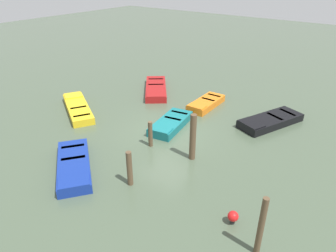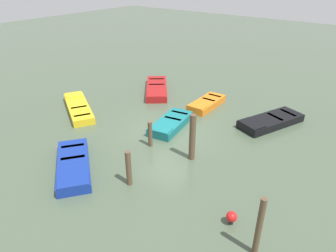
% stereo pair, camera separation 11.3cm
% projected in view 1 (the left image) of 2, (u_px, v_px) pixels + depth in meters
% --- Properties ---
extents(ground_plane, '(80.00, 80.00, 0.00)m').
position_uv_depth(ground_plane, '(168.00, 132.00, 15.68)').
color(ground_plane, '#475642').
extents(rowboat_orange, '(1.17, 2.88, 0.46)m').
position_uv_depth(rowboat_orange, '(206.00, 103.00, 18.41)').
color(rowboat_orange, orange).
rests_on(rowboat_orange, ground_plane).
extents(rowboat_yellow, '(4.16, 3.02, 0.46)m').
position_uv_depth(rowboat_yellow, '(78.00, 108.00, 17.80)').
color(rowboat_yellow, gold).
rests_on(rowboat_yellow, ground_plane).
extents(rowboat_black, '(2.64, 3.92, 0.46)m').
position_uv_depth(rowboat_black, '(270.00, 121.00, 16.35)').
color(rowboat_black, black).
rests_on(rowboat_black, ground_plane).
extents(rowboat_blue, '(3.63, 3.17, 0.46)m').
position_uv_depth(rowboat_blue, '(74.00, 165.00, 12.68)').
color(rowboat_blue, navy).
rests_on(rowboat_blue, ground_plane).
extents(rowboat_teal, '(1.74, 3.18, 0.46)m').
position_uv_depth(rowboat_teal, '(171.00, 123.00, 16.06)').
color(rowboat_teal, '#14666B').
rests_on(rowboat_teal, ground_plane).
extents(rowboat_red, '(3.61, 4.03, 0.46)m').
position_uv_depth(rowboat_red, '(156.00, 89.00, 20.59)').
color(rowboat_red, maroon).
rests_on(rowboat_red, ground_plane).
extents(mooring_piling_far_left, '(0.22, 0.22, 1.47)m').
position_uv_depth(mooring_piling_far_left, '(130.00, 169.00, 11.61)').
color(mooring_piling_far_left, brown).
rests_on(mooring_piling_far_left, ground_plane).
extents(mooring_piling_center, '(0.20, 0.20, 1.26)m').
position_uv_depth(mooring_piling_center, '(150.00, 134.00, 14.20)').
color(mooring_piling_center, brown).
rests_on(mooring_piling_center, ground_plane).
extents(mooring_piling_mid_right, '(0.18, 0.18, 2.07)m').
position_uv_depth(mooring_piling_mid_right, '(261.00, 227.00, 8.63)').
color(mooring_piling_mid_right, brown).
rests_on(mooring_piling_mid_right, ground_plane).
extents(mooring_piling_near_right, '(0.27, 0.27, 2.14)m').
position_uv_depth(mooring_piling_near_right, '(193.00, 137.00, 13.05)').
color(mooring_piling_near_right, brown).
rests_on(mooring_piling_near_right, ground_plane).
extents(marker_buoy, '(0.36, 0.36, 0.48)m').
position_uv_depth(marker_buoy, '(233.00, 217.00, 10.01)').
color(marker_buoy, '#262626').
rests_on(marker_buoy, ground_plane).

